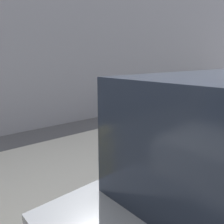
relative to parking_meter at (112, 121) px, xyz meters
name	(u,v)px	position (x,y,z in m)	size (l,w,h in m)	color
sidewalk	(66,170)	(-0.13, 1.10, -1.08)	(24.00, 2.80, 0.11)	#ADAAA3
building_facade	(3,9)	(-0.13, 3.97, 1.93)	(24.00, 0.30, 6.14)	gray
parking_meter	(112,121)	(0.00, 0.00, 0.00)	(0.18, 0.13, 1.48)	slate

